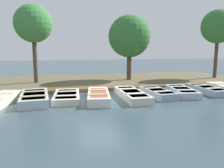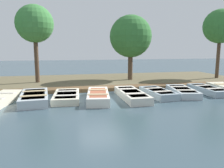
{
  "view_description": "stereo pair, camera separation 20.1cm",
  "coord_description": "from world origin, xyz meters",
  "px_view_note": "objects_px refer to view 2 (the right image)",
  "views": [
    {
      "loc": [
        11.54,
        -2.31,
        2.53
      ],
      "look_at": [
        0.21,
        0.5,
        0.65
      ],
      "focal_mm": 35.0,
      "sensor_mm": 36.0,
      "label": 1
    },
    {
      "loc": [
        11.59,
        -2.12,
        2.53
      ],
      "look_at": [
        0.21,
        0.5,
        0.65
      ],
      "focal_mm": 35.0,
      "sensor_mm": 36.0,
      "label": 2
    }
  ],
  "objects_px": {
    "rowboat_7": "(158,93)",
    "park_tree_right": "(220,27)",
    "rowboat_3": "(34,97)",
    "park_tree_center": "(131,37)",
    "rowboat_4": "(67,96)",
    "rowboat_8": "(182,91)",
    "rowboat_5": "(98,96)",
    "rowboat_9": "(208,90)",
    "park_tree_left": "(35,24)",
    "rowboat_6": "(132,95)"
  },
  "relations": [
    {
      "from": "rowboat_8",
      "to": "park_tree_right",
      "type": "bearing_deg",
      "value": 140.09
    },
    {
      "from": "rowboat_3",
      "to": "rowboat_4",
      "type": "relative_size",
      "value": 1.08
    },
    {
      "from": "rowboat_6",
      "to": "park_tree_center",
      "type": "xyz_separation_m",
      "value": [
        -5.67,
        1.73,
        3.26
      ]
    },
    {
      "from": "rowboat_3",
      "to": "park_tree_center",
      "type": "bearing_deg",
      "value": 125.19
    },
    {
      "from": "rowboat_9",
      "to": "rowboat_3",
      "type": "bearing_deg",
      "value": -88.62
    },
    {
      "from": "rowboat_5",
      "to": "park_tree_center",
      "type": "distance_m",
      "value": 7.42
    },
    {
      "from": "rowboat_7",
      "to": "park_tree_right",
      "type": "height_order",
      "value": "park_tree_right"
    },
    {
      "from": "rowboat_3",
      "to": "rowboat_6",
      "type": "bearing_deg",
      "value": 81.91
    },
    {
      "from": "park_tree_left",
      "to": "park_tree_right",
      "type": "height_order",
      "value": "park_tree_right"
    },
    {
      "from": "rowboat_7",
      "to": "park_tree_left",
      "type": "bearing_deg",
      "value": -133.1
    },
    {
      "from": "rowboat_3",
      "to": "rowboat_9",
      "type": "xyz_separation_m",
      "value": [
        -0.01,
        9.58,
        -0.03
      ]
    },
    {
      "from": "rowboat_3",
      "to": "rowboat_8",
      "type": "xyz_separation_m",
      "value": [
        0.1,
        7.86,
        -0.03
      ]
    },
    {
      "from": "park_tree_left",
      "to": "park_tree_center",
      "type": "distance_m",
      "value": 6.96
    },
    {
      "from": "park_tree_center",
      "to": "rowboat_5",
      "type": "bearing_deg",
      "value": -31.45
    },
    {
      "from": "rowboat_6",
      "to": "rowboat_9",
      "type": "relative_size",
      "value": 1.2
    },
    {
      "from": "rowboat_8",
      "to": "rowboat_9",
      "type": "distance_m",
      "value": 1.73
    },
    {
      "from": "rowboat_6",
      "to": "park_tree_right",
      "type": "relative_size",
      "value": 0.61
    },
    {
      "from": "rowboat_8",
      "to": "rowboat_4",
      "type": "bearing_deg",
      "value": -80.63
    },
    {
      "from": "rowboat_7",
      "to": "rowboat_9",
      "type": "height_order",
      "value": "rowboat_7"
    },
    {
      "from": "rowboat_3",
      "to": "park_tree_left",
      "type": "distance_m",
      "value": 6.76
    },
    {
      "from": "rowboat_4",
      "to": "rowboat_7",
      "type": "distance_m",
      "value": 4.83
    },
    {
      "from": "rowboat_9",
      "to": "rowboat_6",
      "type": "bearing_deg",
      "value": -84.44
    },
    {
      "from": "rowboat_4",
      "to": "rowboat_9",
      "type": "height_order",
      "value": "rowboat_9"
    },
    {
      "from": "rowboat_6",
      "to": "rowboat_8",
      "type": "height_order",
      "value": "rowboat_6"
    },
    {
      "from": "park_tree_left",
      "to": "rowboat_6",
      "type": "bearing_deg",
      "value": 41.87
    },
    {
      "from": "rowboat_4",
      "to": "park_tree_center",
      "type": "distance_m",
      "value": 7.93
    },
    {
      "from": "rowboat_6",
      "to": "park_tree_center",
      "type": "bearing_deg",
      "value": 164.34
    },
    {
      "from": "rowboat_4",
      "to": "park_tree_right",
      "type": "relative_size",
      "value": 0.52
    },
    {
      "from": "rowboat_3",
      "to": "rowboat_8",
      "type": "height_order",
      "value": "rowboat_3"
    },
    {
      "from": "park_tree_right",
      "to": "park_tree_left",
      "type": "bearing_deg",
      "value": -93.15
    },
    {
      "from": "rowboat_6",
      "to": "rowboat_9",
      "type": "xyz_separation_m",
      "value": [
        -0.35,
        4.77,
        -0.01
      ]
    },
    {
      "from": "rowboat_7",
      "to": "park_tree_center",
      "type": "xyz_separation_m",
      "value": [
        -5.53,
        0.19,
        3.27
      ]
    },
    {
      "from": "park_tree_center",
      "to": "park_tree_right",
      "type": "bearing_deg",
      "value": 84.78
    },
    {
      "from": "rowboat_3",
      "to": "rowboat_9",
      "type": "relative_size",
      "value": 1.1
    },
    {
      "from": "park_tree_center",
      "to": "rowboat_4",
      "type": "bearing_deg",
      "value": -43.99
    },
    {
      "from": "rowboat_7",
      "to": "park_tree_right",
      "type": "relative_size",
      "value": 0.48
    },
    {
      "from": "rowboat_3",
      "to": "rowboat_4",
      "type": "height_order",
      "value": "rowboat_3"
    },
    {
      "from": "rowboat_7",
      "to": "rowboat_8",
      "type": "bearing_deg",
      "value": 90.83
    },
    {
      "from": "rowboat_8",
      "to": "rowboat_7",
      "type": "bearing_deg",
      "value": -74.56
    },
    {
      "from": "rowboat_4",
      "to": "rowboat_8",
      "type": "height_order",
      "value": "rowboat_8"
    },
    {
      "from": "rowboat_5",
      "to": "rowboat_7",
      "type": "relative_size",
      "value": 1.2
    },
    {
      "from": "rowboat_6",
      "to": "park_tree_right",
      "type": "xyz_separation_m",
      "value": [
        -5.01,
        9.02,
        4.09
      ]
    },
    {
      "from": "park_tree_center",
      "to": "rowboat_8",
      "type": "bearing_deg",
      "value": 13.68
    },
    {
      "from": "park_tree_center",
      "to": "rowboat_9",
      "type": "bearing_deg",
      "value": 29.78
    },
    {
      "from": "rowboat_5",
      "to": "park_tree_center",
      "type": "height_order",
      "value": "park_tree_center"
    },
    {
      "from": "rowboat_5",
      "to": "park_tree_right",
      "type": "distance_m",
      "value": 12.57
    },
    {
      "from": "rowboat_7",
      "to": "rowboat_4",
      "type": "bearing_deg",
      "value": -97.15
    },
    {
      "from": "rowboat_8",
      "to": "rowboat_9",
      "type": "xyz_separation_m",
      "value": [
        -0.11,
        1.72,
        -0.0
      ]
    },
    {
      "from": "rowboat_4",
      "to": "park_tree_left",
      "type": "xyz_separation_m",
      "value": [
        -5.3,
        -1.91,
        4.04
      ]
    },
    {
      "from": "rowboat_5",
      "to": "rowboat_6",
      "type": "xyz_separation_m",
      "value": [
        -0.02,
        1.75,
        -0.02
      ]
    }
  ]
}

